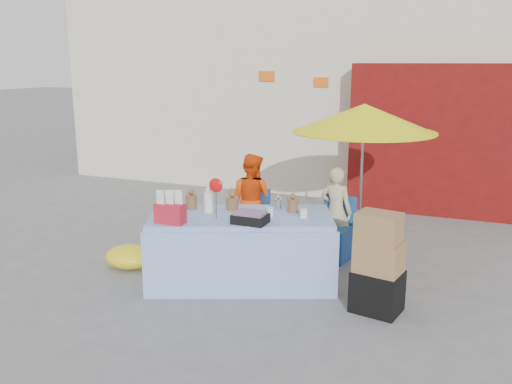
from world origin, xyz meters
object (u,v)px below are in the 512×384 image
at_px(vendor_orange, 251,200).
at_px(chair_right, 333,240).
at_px(chair_left, 248,230).
at_px(box_stack, 378,267).
at_px(market_table, 241,248).
at_px(umbrella, 364,119).
at_px(vendor_beige, 336,212).

bearing_deg(vendor_orange, chair_right, -175.44).
xyz_separation_m(chair_left, box_stack, (2.09, -1.41, 0.25)).
distance_m(chair_left, chair_right, 1.25).
bearing_deg(box_stack, vendor_orange, 143.61).
distance_m(market_table, chair_left, 1.29).
height_order(chair_right, vendor_orange, vendor_orange).
distance_m(vendor_orange, umbrella, 1.98).
height_order(umbrella, box_stack, umbrella).
height_order(chair_left, umbrella, umbrella).
bearing_deg(box_stack, market_table, 173.34).
bearing_deg(umbrella, vendor_beige, -153.43).
distance_m(vendor_orange, vendor_beige, 1.25).
bearing_deg(vendor_beige, vendor_orange, 10.68).
relative_size(market_table, vendor_orange, 1.80).
bearing_deg(market_table, vendor_orange, 84.93).
bearing_deg(chair_right, market_table, -114.01).
height_order(chair_right, umbrella, umbrella).
height_order(vendor_beige, box_stack, vendor_beige).
relative_size(market_table, box_stack, 2.20).
xyz_separation_m(chair_right, umbrella, (0.30, 0.28, 1.64)).
bearing_deg(umbrella, market_table, -127.20).
xyz_separation_m(vendor_orange, umbrella, (1.55, 0.15, 1.22)).
distance_m(market_table, chair_right, 1.48).
xyz_separation_m(market_table, box_stack, (1.68, -0.20, 0.07)).
height_order(chair_left, vendor_beige, vendor_beige).
height_order(vendor_orange, umbrella, umbrella).
height_order(chair_right, box_stack, box_stack).
bearing_deg(chair_left, umbrella, 21.10).
distance_m(market_table, box_stack, 1.69).
bearing_deg(umbrella, chair_left, -169.58).
relative_size(vendor_orange, box_stack, 1.23).
height_order(market_table, vendor_beige, market_table).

